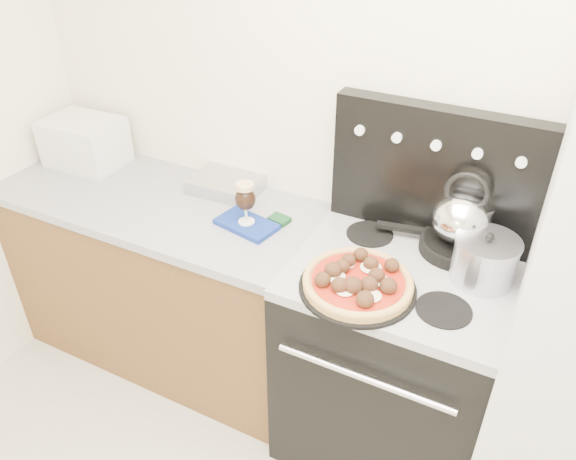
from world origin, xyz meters
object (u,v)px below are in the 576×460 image
Objects in this scene: pizza at (358,280)px; stock_pot at (484,261)px; toaster_oven at (85,142)px; tea_kettle at (462,214)px; base_cabinet at (170,283)px; oven_mitt at (247,224)px; skillet at (456,246)px; pizza_pan at (357,288)px; stove_body at (390,364)px; beer_glass at (246,203)px.

stock_pot reaches higher than pizza.
toaster_oven is 1.48× the size of tea_kettle.
stock_pot is at bearing 1.76° from base_cabinet.
skillet is (0.78, 0.18, 0.03)m from oven_mitt.
pizza_pan is (1.00, -0.20, 0.50)m from base_cabinet.
stock_pot is at bearing -48.23° from tea_kettle.
base_cabinet is 1.13m from pizza_pan.
oven_mitt is 1.15× the size of stock_pot.
toaster_oven is (-1.60, 0.15, 0.57)m from stove_body.
tea_kettle is (0.00, 0.00, 0.14)m from skillet.
stock_pot is at bearing 3.67° from oven_mitt.
oven_mitt reaches higher than stove_body.
oven_mitt is 0.57m from pizza.
stove_body is 4.96× the size of beer_glass.
oven_mitt is (0.96, -0.14, -0.10)m from toaster_oven.
base_cabinet is at bearing -172.44° from skillet.
oven_mitt reaches higher than base_cabinet.
beer_glass is 0.48× the size of pizza.
pizza_pan is 0.03m from pizza.
stove_body is 3.34× the size of skillet.
tea_kettle is 1.11× the size of stock_pot.
skillet is (1.24, 0.16, 0.51)m from base_cabinet.
stock_pot is (1.85, -0.08, -0.01)m from toaster_oven.
tea_kettle is at bearing 7.56° from base_cabinet.
pizza is at bearing 0.00° from pizza_pan.
oven_mitt is 1.36× the size of beer_glass.
beer_glass is 0.85× the size of stock_pot.
skillet is at bearing 13.01° from oven_mitt.
beer_glass is 0.81m from tea_kettle.
pizza is (1.00, -0.20, 0.53)m from base_cabinet.
stove_body is at bearing -1.30° from base_cabinet.
beer_glass reaches higher than pizza_pan.
toaster_oven reaches higher than oven_mitt.
oven_mitt is at bearing -176.33° from stock_pot.
beer_glass is (-0.65, 0.01, 0.57)m from stove_body.
oven_mitt is at bearing 0.00° from beer_glass.
pizza is 0.44m from skillet.
pizza_pan is 1.07× the size of pizza.
pizza reaches higher than stove_body.
stock_pot is (0.90, 0.06, 0.09)m from oven_mitt.
stove_body is at bearing -126.79° from tea_kettle.
stock_pot is (0.11, -0.12, 0.05)m from skillet.
stove_body is (1.10, -0.02, 0.01)m from base_cabinet.
toaster_oven is at bearing 171.92° from beer_glass.
skillet is at bearing 132.94° from stock_pot.
toaster_oven is 1.85m from stock_pot.
toaster_oven is 1.74m from skillet.
stove_body is 3.79× the size of tea_kettle.
pizza_pan is 0.44m from skillet.
skillet is (0.14, 0.19, 0.50)m from stove_body.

